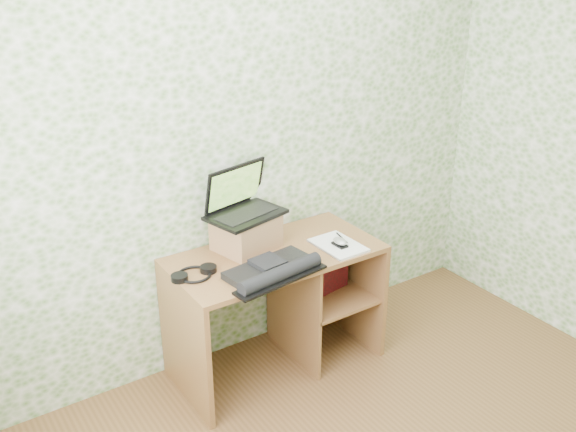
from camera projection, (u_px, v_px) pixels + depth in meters
wall_back at (245, 145)px, 3.61m from camera, size 3.50×0.00×3.50m
desk at (284, 288)px, 3.77m from camera, size 1.20×0.60×0.75m
riser at (246, 232)px, 3.62m from camera, size 0.38×0.34×0.20m
laptop at (242, 203)px, 3.59m from camera, size 0.47×0.38×0.28m
keyboard at (273, 270)px, 3.36m from camera, size 0.56×0.34×0.08m
headphones at (194, 274)px, 3.35m from camera, size 0.26×0.19×0.03m
notepad at (338, 245)px, 3.67m from camera, size 0.22×0.32×0.01m
mouse at (340, 243)px, 3.64m from camera, size 0.07×0.10×0.03m
pen at (342, 238)px, 3.74m from camera, size 0.04×0.14×0.01m
red_box at (331, 269)px, 3.89m from camera, size 0.24×0.11×0.28m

